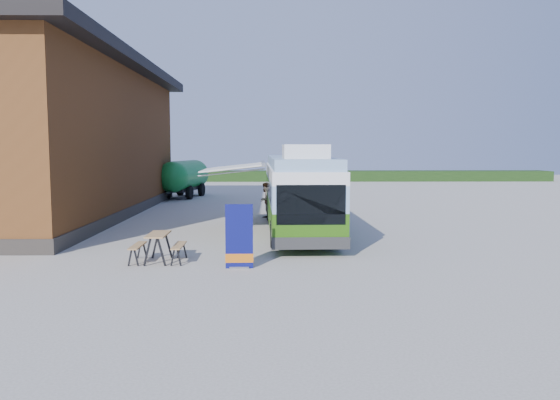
{
  "coord_description": "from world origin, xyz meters",
  "views": [
    {
      "loc": [
        0.16,
        -16.53,
        3.25
      ],
      "look_at": [
        0.49,
        2.96,
        1.4
      ],
      "focal_mm": 35.0,
      "sensor_mm": 36.0,
      "label": 1
    }
  ],
  "objects_px": {
    "bus": "(298,190)",
    "person_a": "(278,196)",
    "person_b": "(266,200)",
    "banner": "(239,242)",
    "slurry_tanker": "(184,176)",
    "picnic_table": "(158,241)"
  },
  "relations": [
    {
      "from": "bus",
      "to": "person_a",
      "type": "distance_m",
      "value": 5.84
    },
    {
      "from": "bus",
      "to": "person_b",
      "type": "relative_size",
      "value": 6.69
    },
    {
      "from": "banner",
      "to": "person_a",
      "type": "bearing_deg",
      "value": 83.15
    },
    {
      "from": "person_a",
      "to": "slurry_tanker",
      "type": "distance_m",
      "value": 11.03
    },
    {
      "from": "picnic_table",
      "to": "person_b",
      "type": "distance_m",
      "value": 10.56
    },
    {
      "from": "picnic_table",
      "to": "person_a",
      "type": "height_order",
      "value": "person_a"
    },
    {
      "from": "person_b",
      "to": "bus",
      "type": "bearing_deg",
      "value": 41.48
    },
    {
      "from": "banner",
      "to": "picnic_table",
      "type": "relative_size",
      "value": 1.21
    },
    {
      "from": "bus",
      "to": "picnic_table",
      "type": "xyz_separation_m",
      "value": [
        -4.28,
        -5.81,
        -0.99
      ]
    },
    {
      "from": "person_a",
      "to": "person_b",
      "type": "xyz_separation_m",
      "value": [
        -0.59,
        -1.43,
        -0.06
      ]
    },
    {
      "from": "bus",
      "to": "banner",
      "type": "xyz_separation_m",
      "value": [
        -1.91,
        -6.68,
        -0.89
      ]
    },
    {
      "from": "picnic_table",
      "to": "person_a",
      "type": "distance_m",
      "value": 12.1
    },
    {
      "from": "bus",
      "to": "slurry_tanker",
      "type": "xyz_separation_m",
      "value": [
        -6.78,
        14.94,
        -0.2
      ]
    },
    {
      "from": "bus",
      "to": "picnic_table",
      "type": "height_order",
      "value": "bus"
    },
    {
      "from": "bus",
      "to": "picnic_table",
      "type": "bearing_deg",
      "value": -127.73
    },
    {
      "from": "bus",
      "to": "person_a",
      "type": "relative_size",
      "value": 6.2
    },
    {
      "from": "banner",
      "to": "picnic_table",
      "type": "xyz_separation_m",
      "value": [
        -2.37,
        0.87,
        -0.1
      ]
    },
    {
      "from": "person_a",
      "to": "slurry_tanker",
      "type": "bearing_deg",
      "value": 71.09
    },
    {
      "from": "banner",
      "to": "slurry_tanker",
      "type": "bearing_deg",
      "value": 101.33
    },
    {
      "from": "person_b",
      "to": "slurry_tanker",
      "type": "relative_size",
      "value": 0.25
    },
    {
      "from": "picnic_table",
      "to": "person_a",
      "type": "xyz_separation_m",
      "value": [
        3.57,
        11.56,
        0.27
      ]
    },
    {
      "from": "banner",
      "to": "person_b",
      "type": "distance_m",
      "value": 11.02
    }
  ]
}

